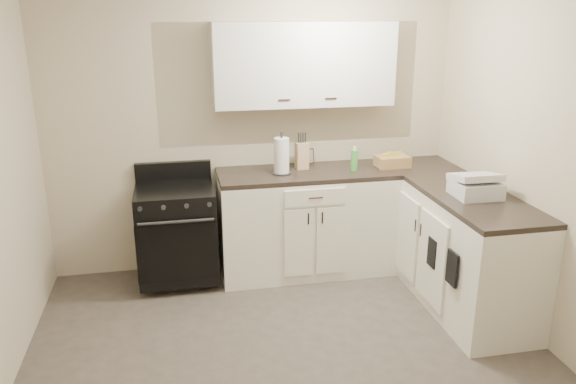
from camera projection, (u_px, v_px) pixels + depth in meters
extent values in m
plane|color=#473F38|center=(296.00, 372.00, 3.71)|extent=(3.60, 3.60, 0.00)
plane|color=beige|center=(253.00, 131.00, 5.00)|extent=(3.60, 0.00, 3.60)
plane|color=beige|center=(565.00, 175.00, 3.67)|extent=(0.00, 3.60, 3.60)
plane|color=beige|center=(429.00, 377.00, 1.64)|extent=(3.60, 0.00, 3.60)
cube|color=white|center=(306.00, 223.00, 5.05)|extent=(1.55, 0.60, 0.90)
cube|color=white|center=(451.00, 242.00, 4.65)|extent=(0.60, 1.90, 0.90)
cube|color=black|center=(307.00, 173.00, 4.90)|extent=(1.55, 0.60, 0.04)
cube|color=black|center=(456.00, 188.00, 4.50)|extent=(0.60, 1.90, 0.04)
cube|color=silver|center=(304.00, 64.00, 4.76)|extent=(1.55, 0.30, 0.70)
cube|color=black|center=(177.00, 233.00, 4.80)|extent=(0.66, 0.56, 0.79)
cube|color=#D4AB82|center=(302.00, 156.00, 4.94)|extent=(0.12, 0.11, 0.23)
cylinder|color=white|center=(282.00, 156.00, 4.78)|extent=(0.15, 0.15, 0.31)
cylinder|color=green|center=(354.00, 160.00, 4.89)|extent=(0.07, 0.07, 0.18)
cube|color=black|center=(309.00, 156.00, 5.12)|extent=(0.11, 0.07, 0.14)
cube|color=tan|center=(392.00, 161.00, 5.03)|extent=(0.30, 0.21, 0.10)
cube|color=silver|center=(475.00, 189.00, 4.21)|extent=(0.33, 0.31, 0.12)
cylinder|color=silver|center=(474.00, 184.00, 4.28)|extent=(0.11, 0.11, 0.15)
cube|color=black|center=(452.00, 268.00, 3.96)|extent=(0.02, 0.14, 0.25)
cube|color=black|center=(432.00, 253.00, 4.27)|extent=(0.02, 0.13, 0.23)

